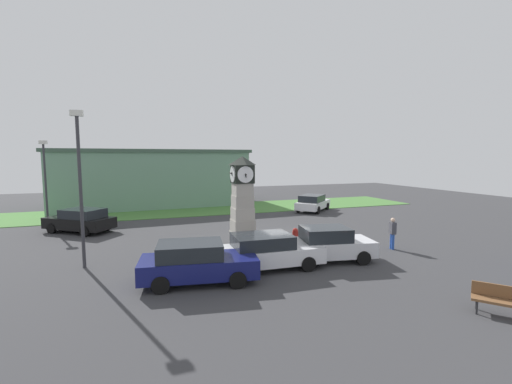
{
  "coord_description": "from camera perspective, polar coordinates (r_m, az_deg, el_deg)",
  "views": [
    {
      "loc": [
        -8.21,
        -18.29,
        4.8
      ],
      "look_at": [
        -1.08,
        1.78,
        2.6
      ],
      "focal_mm": 24.0,
      "sensor_mm": 36.0,
      "label": 1
    }
  ],
  "objects": [
    {
      "name": "clock_tower",
      "position": [
        18.75,
        -2.27,
        -1.62
      ],
      "size": [
        1.42,
        1.37,
        4.83
      ],
      "color": "#9B968C",
      "rests_on": "ground_plane"
    },
    {
      "name": "street_lamp_far_side",
      "position": [
        16.29,
        -27.28,
        1.94
      ],
      "size": [
        0.5,
        0.24,
        6.73
      ],
      "color": "#333338",
      "rests_on": "ground_plane"
    },
    {
      "name": "bollard_far_row",
      "position": [
        16.05,
        1.81,
        -9.41
      ],
      "size": [
        0.23,
        0.23,
        1.12
      ],
      "color": "#333338",
      "rests_on": "ground_plane"
    },
    {
      "name": "bollard_near_tower",
      "position": [
        18.52,
        6.56,
        -7.53
      ],
      "size": [
        0.32,
        0.32,
        1.02
      ],
      "color": "maroon",
      "rests_on": "ground_plane"
    },
    {
      "name": "pedestrian_near_bench",
      "position": [
        19.23,
        21.8,
        -6.11
      ],
      "size": [
        0.35,
        0.45,
        1.65
      ],
      "color": "#264CA5",
      "rests_on": "ground_plane"
    },
    {
      "name": "car_by_building",
      "position": [
        16.32,
        12.12,
        -8.44
      ],
      "size": [
        4.07,
        2.45,
        1.58
      ],
      "color": "silver",
      "rests_on": "ground_plane"
    },
    {
      "name": "car_near_tower",
      "position": [
        14.96,
        1.95,
        -9.76
      ],
      "size": [
        4.55,
        2.19,
        1.49
      ],
      "color": "silver",
      "rests_on": "ground_plane"
    },
    {
      "name": "bollard_end_row",
      "position": [
        15.23,
        -1.52,
        -10.7
      ],
      "size": [
        0.24,
        0.24,
        0.89
      ],
      "color": "brown",
      "rests_on": "ground_plane"
    },
    {
      "name": "ground_plane",
      "position": [
        20.61,
        4.52,
        -7.6
      ],
      "size": [
        67.78,
        67.78,
        0.0
      ],
      "primitive_type": "plane",
      "color": "#38383A"
    },
    {
      "name": "car_navy_sedan",
      "position": [
        13.51,
        -9.86,
        -11.44
      ],
      "size": [
        4.64,
        2.53,
        1.57
      ],
      "color": "navy",
      "rests_on": "ground_plane"
    },
    {
      "name": "pedestrian_crossing_lot",
      "position": [
        34.5,
        -29.92,
        -1.36
      ],
      "size": [
        0.38,
        0.46,
        1.61
      ],
      "color": "#338C4C",
      "rests_on": "ground_plane"
    },
    {
      "name": "grass_verge_far",
      "position": [
        31.66,
        -8.4,
        -2.86
      ],
      "size": [
        40.67,
        7.04,
        0.04
      ],
      "primitive_type": "cube",
      "color": "#477A38",
      "rests_on": "ground_plane"
    },
    {
      "name": "warehouse_blue_far",
      "position": [
        36.18,
        -16.94,
        2.39
      ],
      "size": [
        18.51,
        10.11,
        5.49
      ],
      "color": "gray",
      "rests_on": "ground_plane"
    },
    {
      "name": "bench",
      "position": [
        13.15,
        35.81,
        -14.24
      ],
      "size": [
        1.42,
        1.57,
        0.9
      ],
      "color": "brown",
      "rests_on": "ground_plane"
    },
    {
      "name": "car_far_lot",
      "position": [
        24.58,
        -27.21,
        -4.2
      ],
      "size": [
        4.53,
        4.12,
        1.51
      ],
      "color": "black",
      "rests_on": "ground_plane"
    },
    {
      "name": "car_silver_hatch",
      "position": [
        30.7,
        9.43,
        -1.78
      ],
      "size": [
        4.44,
        4.28,
        1.46
      ],
      "color": "silver",
      "rests_on": "ground_plane"
    },
    {
      "name": "bollard_mid_row",
      "position": [
        17.37,
        3.43,
        -8.35
      ],
      "size": [
        0.2,
        0.2,
        1.05
      ],
      "color": "maroon",
      "rests_on": "ground_plane"
    },
    {
      "name": "street_lamp_near_road",
      "position": [
        27.97,
        -31.71,
        2.24
      ],
      "size": [
        0.5,
        0.24,
        5.91
      ],
      "color": "#333338",
      "rests_on": "ground_plane"
    }
  ]
}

